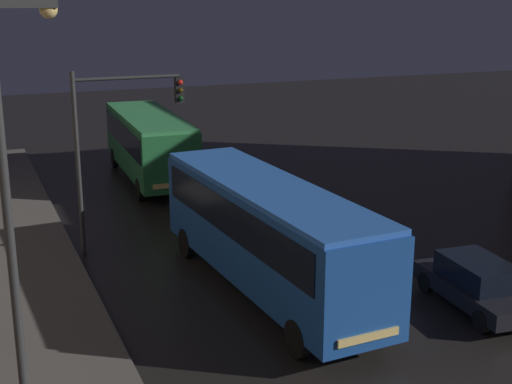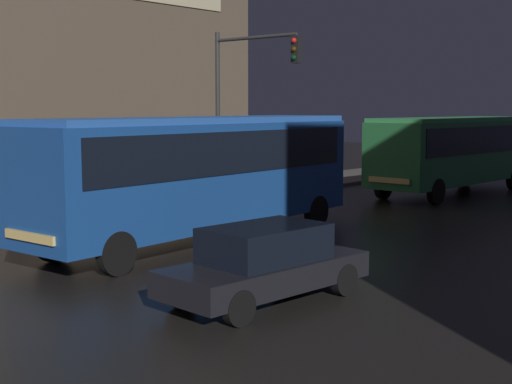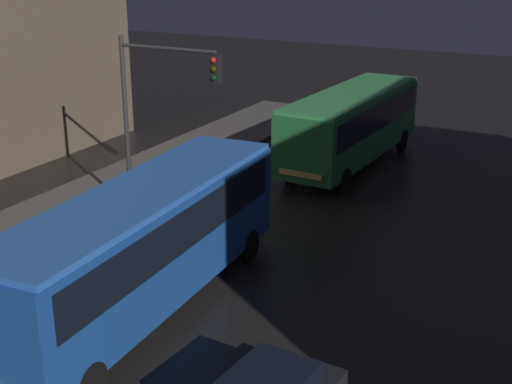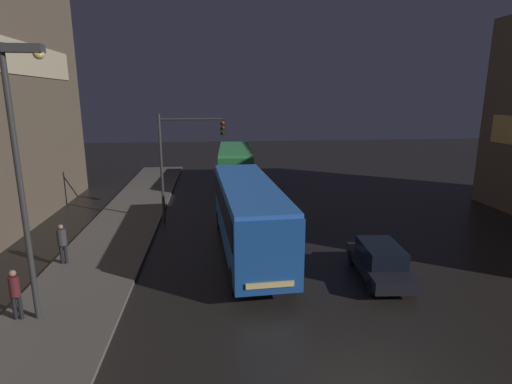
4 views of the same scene
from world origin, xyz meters
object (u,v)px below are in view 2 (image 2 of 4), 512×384
object	(u,v)px
bus_near	(201,166)
bus_far	(453,147)
car_taxi	(265,263)
pedestrian_mid	(14,180)
traffic_light_main	(244,88)

from	to	relation	value
bus_near	bus_far	bearing A→B (deg)	-93.78
bus_near	car_taxi	distance (m)	6.33
pedestrian_mid	traffic_light_main	xyz separation A→B (m)	(4.97, 6.21, 3.15)
bus_far	car_taxi	world-z (taller)	bus_far
car_taxi	traffic_light_main	xyz separation A→B (m)	(-8.45, 8.85, 3.63)
car_taxi	bus_near	bearing A→B (deg)	-28.84
bus_near	traffic_light_main	size ratio (longest dim) A/B	1.71
bus_near	bus_far	xyz separation A→B (m)	(0.23, 14.83, -0.10)
bus_far	car_taxi	size ratio (longest dim) A/B	2.25
pedestrian_mid	car_taxi	bearing A→B (deg)	108.15
bus_near	traffic_light_main	world-z (taller)	traffic_light_main
bus_far	traffic_light_main	xyz separation A→B (m)	(-3.52, -9.38, 2.36)
car_taxi	traffic_light_main	size ratio (longest dim) A/B	0.68
bus_far	pedestrian_mid	bearing A→B (deg)	64.02
car_taxi	bus_far	bearing A→B (deg)	-70.32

